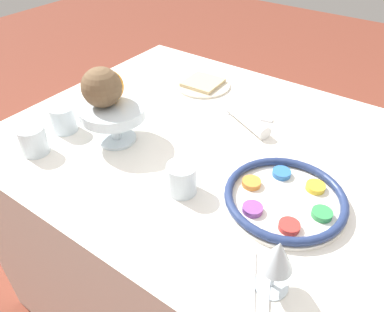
# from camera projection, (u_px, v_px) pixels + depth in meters

# --- Properties ---
(ground_plane) EXTENTS (8.00, 8.00, 0.00)m
(ground_plane) POSITION_uv_depth(u_px,v_px,m) (209.00, 294.00, 1.55)
(ground_plane) COLOR brown
(dining_table) EXTENTS (1.22, 0.96, 0.78)m
(dining_table) POSITION_uv_depth(u_px,v_px,m) (212.00, 232.00, 1.32)
(dining_table) COLOR white
(dining_table) RESTS_ON ground_plane
(seder_plate) EXTENTS (0.29, 0.29, 0.03)m
(seder_plate) POSITION_uv_depth(u_px,v_px,m) (285.00, 198.00, 0.87)
(seder_plate) COLOR silver
(seder_plate) RESTS_ON dining_table
(wine_glass) EXTENTS (0.06, 0.06, 0.13)m
(wine_glass) POSITION_uv_depth(u_px,v_px,m) (277.00, 257.00, 0.65)
(wine_glass) COLOR silver
(wine_glass) RESTS_ON dining_table
(fruit_stand) EXTENTS (0.18, 0.18, 0.11)m
(fruit_stand) POSITION_uv_depth(u_px,v_px,m) (113.00, 114.00, 1.03)
(fruit_stand) COLOR silver
(fruit_stand) RESTS_ON dining_table
(orange_fruit) EXTENTS (0.09, 0.09, 0.09)m
(orange_fruit) POSITION_uv_depth(u_px,v_px,m) (107.00, 86.00, 1.01)
(orange_fruit) COLOR orange
(orange_fruit) RESTS_ON fruit_stand
(coconut) EXTENTS (0.11, 0.11, 0.11)m
(coconut) POSITION_uv_depth(u_px,v_px,m) (102.00, 87.00, 0.99)
(coconut) COLOR brown
(coconut) RESTS_ON fruit_stand
(bread_plate) EXTENTS (0.20, 0.20, 0.02)m
(bread_plate) POSITION_uv_depth(u_px,v_px,m) (203.00, 84.00, 1.35)
(bread_plate) COLOR beige
(bread_plate) RESTS_ON dining_table
(napkin_roll) EXTENTS (0.19, 0.12, 0.04)m
(napkin_roll) POSITION_uv_depth(u_px,v_px,m) (246.00, 118.00, 1.14)
(napkin_roll) COLOR white
(napkin_roll) RESTS_ON dining_table
(cup_near) EXTENTS (0.07, 0.07, 0.08)m
(cup_near) POSITION_uv_depth(u_px,v_px,m) (63.00, 119.00, 1.10)
(cup_near) COLOR silver
(cup_near) RESTS_ON dining_table
(cup_mid) EXTENTS (0.07, 0.07, 0.08)m
(cup_mid) POSITION_uv_depth(u_px,v_px,m) (182.00, 179.00, 0.89)
(cup_mid) COLOR silver
(cup_mid) RESTS_ON dining_table
(cup_far) EXTENTS (0.07, 0.07, 0.08)m
(cup_far) POSITION_uv_depth(u_px,v_px,m) (33.00, 140.00, 1.02)
(cup_far) COLOR silver
(cup_far) RESTS_ON dining_table
(fork_left) EXTENTS (0.08, 0.16, 0.01)m
(fork_left) POSITION_uv_depth(u_px,v_px,m) (264.00, 296.00, 0.69)
(fork_left) COLOR silver
(fork_left) RESTS_ON dining_table
(fork_right) EXTENTS (0.09, 0.16, 0.01)m
(fork_right) POSITION_uv_depth(u_px,v_px,m) (249.00, 288.00, 0.70)
(fork_right) COLOR silver
(fork_right) RESTS_ON dining_table
(spoon) EXTENTS (0.15, 0.06, 0.01)m
(spoon) POSITION_uv_depth(u_px,v_px,m) (249.00, 116.00, 1.18)
(spoon) COLOR silver
(spoon) RESTS_ON dining_table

